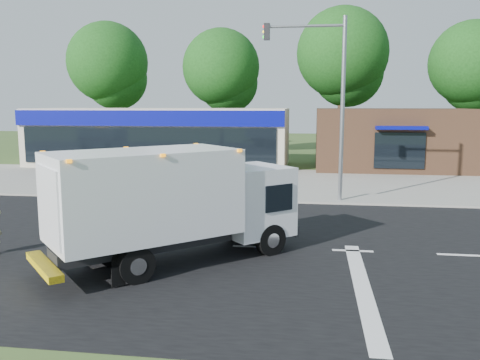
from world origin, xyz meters
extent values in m
plane|color=#385123|center=(0.00, 0.00, 0.00)|extent=(120.00, 120.00, 0.00)
cube|color=black|center=(0.00, 0.00, 0.00)|extent=(60.00, 14.00, 0.02)
cube|color=gray|center=(0.00, 8.20, 0.06)|extent=(60.00, 2.40, 0.12)
cube|color=gray|center=(0.00, 14.00, 0.01)|extent=(60.00, 9.00, 0.02)
cube|color=silver|center=(-6.00, 0.00, 0.02)|extent=(1.20, 0.15, 0.01)
cube|color=silver|center=(-3.00, 0.00, 0.02)|extent=(1.20, 0.15, 0.01)
cube|color=silver|center=(0.00, 0.00, 0.02)|extent=(1.20, 0.15, 0.01)
cube|color=silver|center=(3.00, 0.00, 0.02)|extent=(1.20, 0.15, 0.01)
cube|color=silver|center=(6.00, 0.00, 0.02)|extent=(1.20, 0.15, 0.01)
cube|color=silver|center=(3.00, -3.00, 0.02)|extent=(0.40, 7.00, 0.01)
cube|color=black|center=(-2.56, -2.36, 0.67)|extent=(4.20, 3.93, 0.34)
cube|color=white|center=(-0.04, -0.08, 1.49)|extent=(2.81, 2.82, 2.02)
cube|color=black|center=(0.64, 0.54, 1.68)|extent=(1.33, 1.45, 0.86)
cube|color=white|center=(-2.56, -2.36, 2.02)|extent=(5.10, 4.93, 2.26)
cube|color=silver|center=(-4.36, -3.99, 1.97)|extent=(1.33, 1.46, 1.82)
cube|color=yellow|center=(-4.48, -4.10, 0.53)|extent=(1.79, 1.93, 0.17)
cube|color=orange|center=(-2.56, -2.36, 3.12)|extent=(4.99, 4.83, 0.08)
cylinder|color=black|center=(-0.62, 0.63, 0.46)|extent=(0.88, 0.83, 0.92)
cylinder|color=black|center=(0.61, -0.72, 0.46)|extent=(0.88, 0.83, 0.92)
cylinder|color=black|center=(-3.71, -2.10, 0.46)|extent=(0.88, 0.83, 0.92)
cylinder|color=black|center=(-2.42, -3.52, 0.46)|extent=(0.88, 0.83, 0.92)
cube|color=beige|center=(-9.00, 20.00, 2.00)|extent=(18.00, 6.00, 4.00)
cube|color=#05097E|center=(-9.00, 16.95, 3.40)|extent=(18.00, 0.30, 1.00)
cube|color=black|center=(-9.00, 16.95, 1.60)|extent=(17.00, 0.12, 2.40)
cube|color=#382316|center=(7.00, 20.00, 2.00)|extent=(10.00, 6.00, 4.00)
cube|color=#05097E|center=(7.00, 16.90, 2.90)|extent=(3.00, 1.20, 0.20)
cube|color=black|center=(7.00, 16.95, 1.50)|extent=(3.00, 0.12, 2.20)
cylinder|color=gray|center=(3.00, 7.60, 4.00)|extent=(0.18, 0.18, 8.00)
cylinder|color=gray|center=(1.30, 7.60, 7.60)|extent=(3.40, 0.12, 0.12)
cube|color=black|center=(-0.30, 7.60, 7.40)|extent=(0.25, 0.25, 0.70)
cylinder|color=#332114|center=(-16.00, 28.00, 3.67)|extent=(0.56, 0.56, 7.35)
sphere|color=#154413|center=(-16.00, 28.00, 7.88)|extent=(6.93, 6.93, 6.93)
sphere|color=#154413|center=(-15.50, 28.50, 6.51)|extent=(5.46, 5.46, 5.46)
cylinder|color=#332114|center=(-6.00, 28.00, 3.43)|extent=(0.56, 0.56, 6.86)
sphere|color=#154413|center=(-6.00, 28.00, 7.35)|extent=(6.47, 6.47, 6.47)
sphere|color=#154413|center=(-5.50, 28.50, 6.08)|extent=(5.10, 5.10, 5.10)
cylinder|color=#332114|center=(4.00, 28.00, 3.92)|extent=(0.56, 0.56, 7.84)
sphere|color=#154413|center=(4.00, 28.00, 8.40)|extent=(7.39, 7.39, 7.39)
sphere|color=#154413|center=(4.50, 28.50, 6.94)|extent=(5.82, 5.82, 5.82)
cylinder|color=#332114|center=(14.00, 28.00, 3.50)|extent=(0.56, 0.56, 7.00)
sphere|color=#154413|center=(14.00, 28.00, 7.50)|extent=(6.60, 6.60, 6.60)
sphere|color=#154413|center=(14.50, 28.50, 6.20)|extent=(5.20, 5.20, 5.20)
camera|label=1|loc=(1.76, -14.89, 4.34)|focal=38.00mm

